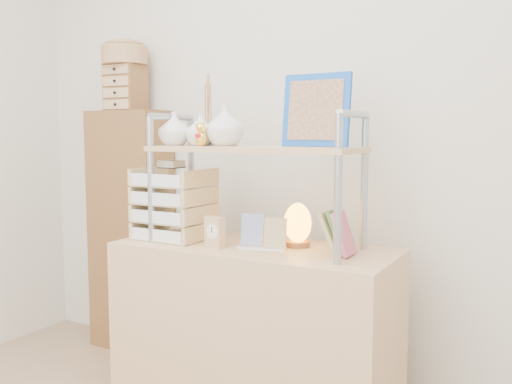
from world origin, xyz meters
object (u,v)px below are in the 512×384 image
(cabinet, at_px, (131,231))
(letter_tray, at_px, (172,208))
(desk, at_px, (254,331))
(salt_lamp, at_px, (298,224))

(cabinet, distance_m, letter_tray, 0.76)
(desk, height_order, salt_lamp, salt_lamp)
(salt_lamp, bearing_deg, letter_tray, -168.62)
(desk, relative_size, cabinet, 0.89)
(desk, relative_size, letter_tray, 3.37)
(desk, distance_m, letter_tray, 0.66)
(salt_lamp, bearing_deg, cabinet, 165.99)
(desk, bearing_deg, cabinet, 159.84)
(desk, bearing_deg, salt_lamp, 24.88)
(salt_lamp, bearing_deg, desk, -155.12)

